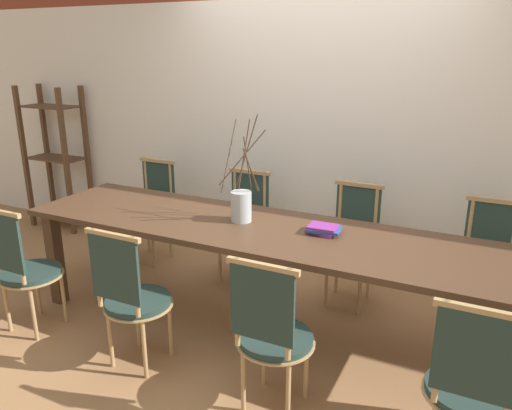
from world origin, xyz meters
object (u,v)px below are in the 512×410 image
book_stack (324,229)px  vase_centerpiece (241,204)px  dining_table (256,239)px  shelving_rack (56,159)px  chair_near_center (272,332)px  chair_far_center (352,242)px

book_stack → vase_centerpiece: bearing=-177.5°
dining_table → shelving_rack: size_ratio=2.17×
vase_centerpiece → book_stack: vase_centerpiece is taller
chair_near_center → vase_centerpiece: 1.04m
chair_far_center → book_stack: (-0.03, -0.62, 0.31)m
chair_far_center → shelving_rack: size_ratio=0.61×
book_stack → dining_table: bearing=-169.5°
chair_near_center → book_stack: (0.00, 0.79, 0.31)m
shelving_rack → chair_far_center: bearing=-4.9°
vase_centerpiece → book_stack: (0.58, 0.03, -0.09)m
dining_table → chair_far_center: chair_far_center is taller
chair_near_center → book_stack: chair_near_center is taller
book_stack → chair_near_center: bearing=-90.2°
dining_table → vase_centerpiece: size_ratio=4.60×
dining_table → chair_near_center: size_ratio=3.58×
chair_far_center → dining_table: bearing=56.5°
chair_far_center → vase_centerpiece: size_ratio=1.29×
chair_far_center → book_stack: 0.70m
vase_centerpiece → shelving_rack: bearing=161.2°
dining_table → book_stack: size_ratio=15.00×
vase_centerpiece → shelving_rack: 2.90m
dining_table → chair_near_center: (0.44, -0.71, -0.20)m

